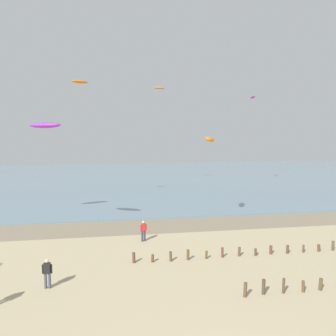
{
  "coord_description": "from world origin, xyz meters",
  "views": [
    {
      "loc": [
        -4.75,
        -8.93,
        8.56
      ],
      "look_at": [
        -1.49,
        10.7,
        6.63
      ],
      "focal_mm": 34.39,
      "sensor_mm": 36.0,
      "label": 1
    }
  ],
  "objects_px": {
    "kite_aloft_2": "(253,97)",
    "person_right_flank": "(47,273)",
    "kite_aloft_0": "(80,82)",
    "kite_aloft_3": "(45,125)",
    "kite_aloft_5": "(159,88)",
    "person_nearest_camera": "(143,230)",
    "kite_aloft_6": "(210,139)"
  },
  "relations": [
    {
      "from": "person_nearest_camera",
      "to": "kite_aloft_6",
      "type": "xyz_separation_m",
      "value": [
        6.92,
        4.55,
        7.41
      ]
    },
    {
      "from": "person_nearest_camera",
      "to": "kite_aloft_3",
      "type": "distance_m",
      "value": 12.28
    },
    {
      "from": "person_nearest_camera",
      "to": "kite_aloft_2",
      "type": "xyz_separation_m",
      "value": [
        21.0,
        26.44,
        14.33
      ]
    },
    {
      "from": "kite_aloft_3",
      "to": "kite_aloft_5",
      "type": "distance_m",
      "value": 28.76
    },
    {
      "from": "kite_aloft_2",
      "to": "kite_aloft_3",
      "type": "xyz_separation_m",
      "value": [
        -29.07,
        -23.14,
        -5.69
      ]
    },
    {
      "from": "kite_aloft_2",
      "to": "kite_aloft_3",
      "type": "distance_m",
      "value": 37.59
    },
    {
      "from": "person_nearest_camera",
      "to": "kite_aloft_0",
      "type": "relative_size",
      "value": 0.83
    },
    {
      "from": "kite_aloft_0",
      "to": "kite_aloft_5",
      "type": "height_order",
      "value": "kite_aloft_5"
    },
    {
      "from": "kite_aloft_3",
      "to": "kite_aloft_5",
      "type": "xyz_separation_m",
      "value": [
        13.24,
        24.54,
        7.04
      ]
    },
    {
      "from": "kite_aloft_0",
      "to": "kite_aloft_2",
      "type": "relative_size",
      "value": 0.88
    },
    {
      "from": "kite_aloft_0",
      "to": "kite_aloft_3",
      "type": "relative_size",
      "value": 0.64
    },
    {
      "from": "kite_aloft_0",
      "to": "kite_aloft_6",
      "type": "bearing_deg",
      "value": -66.32
    },
    {
      "from": "person_right_flank",
      "to": "kite_aloft_6",
      "type": "relative_size",
      "value": 0.63
    },
    {
      "from": "kite_aloft_2",
      "to": "kite_aloft_5",
      "type": "distance_m",
      "value": 15.95
    },
    {
      "from": "person_nearest_camera",
      "to": "kite_aloft_0",
      "type": "distance_m",
      "value": 21.68
    },
    {
      "from": "kite_aloft_2",
      "to": "kite_aloft_5",
      "type": "relative_size",
      "value": 1.11
    },
    {
      "from": "person_nearest_camera",
      "to": "kite_aloft_5",
      "type": "relative_size",
      "value": 0.81
    },
    {
      "from": "person_nearest_camera",
      "to": "kite_aloft_2",
      "type": "height_order",
      "value": "kite_aloft_2"
    },
    {
      "from": "person_nearest_camera",
      "to": "kite_aloft_6",
      "type": "bearing_deg",
      "value": 33.29
    },
    {
      "from": "kite_aloft_2",
      "to": "kite_aloft_5",
      "type": "height_order",
      "value": "kite_aloft_5"
    },
    {
      "from": "kite_aloft_6",
      "to": "kite_aloft_5",
      "type": "bearing_deg",
      "value": 29.98
    },
    {
      "from": "kite_aloft_0",
      "to": "kite_aloft_3",
      "type": "distance_m",
      "value": 13.18
    },
    {
      "from": "person_right_flank",
      "to": "kite_aloft_2",
      "type": "distance_m",
      "value": 45.62
    },
    {
      "from": "kite_aloft_2",
      "to": "kite_aloft_0",
      "type": "bearing_deg",
      "value": 145.65
    },
    {
      "from": "kite_aloft_0",
      "to": "kite_aloft_6",
      "type": "relative_size",
      "value": 0.75
    },
    {
      "from": "person_nearest_camera",
      "to": "kite_aloft_6",
      "type": "relative_size",
      "value": 0.63
    },
    {
      "from": "kite_aloft_2",
      "to": "person_right_flank",
      "type": "bearing_deg",
      "value": 174.3
    },
    {
      "from": "person_right_flank",
      "to": "kite_aloft_2",
      "type": "height_order",
      "value": "kite_aloft_2"
    },
    {
      "from": "person_right_flank",
      "to": "kite_aloft_6",
      "type": "bearing_deg",
      "value": 42.42
    },
    {
      "from": "kite_aloft_3",
      "to": "kite_aloft_5",
      "type": "relative_size",
      "value": 1.52
    },
    {
      "from": "kite_aloft_3",
      "to": "person_right_flank",
      "type": "bearing_deg",
      "value": -49.75
    },
    {
      "from": "kite_aloft_5",
      "to": "kite_aloft_6",
      "type": "distance_m",
      "value": 24.78
    }
  ]
}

